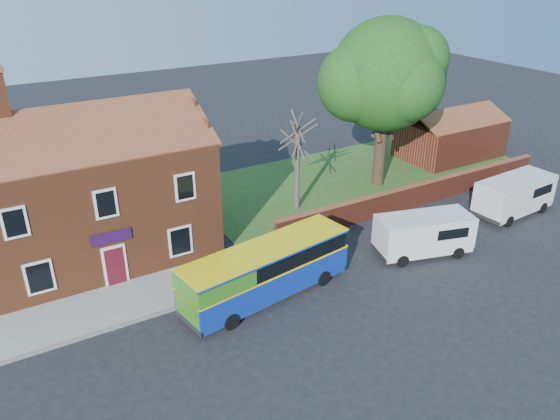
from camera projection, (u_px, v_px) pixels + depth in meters
ground at (313, 320)px, 25.25m from camera, size 120.00×120.00×0.00m
pavement at (128, 301)px, 26.52m from camera, size 18.00×3.50×0.12m
kerb at (139, 320)px, 25.15m from camera, size 18.00×0.15×0.14m
grass_strip at (362, 176)px, 41.29m from camera, size 26.00×12.00×0.04m
shop_building at (90, 197)px, 29.54m from camera, size 12.30×8.13×10.50m
boundary_wall at (418, 194)px, 36.28m from camera, size 22.00×0.38×1.60m
outbuilding at (450, 137)px, 44.71m from camera, size 8.20×5.06×4.17m
bus at (262, 271)px, 26.21m from camera, size 9.16×3.61×2.72m
van_near at (424, 233)px, 30.24m from camera, size 5.65×3.43×2.32m
van_far at (515, 194)px, 34.89m from camera, size 5.68×2.58×2.44m
large_tree at (385, 78)px, 36.90m from camera, size 9.61×7.60×11.72m
bare_tree at (297, 163)px, 34.77m from camera, size 2.35×2.80×6.27m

